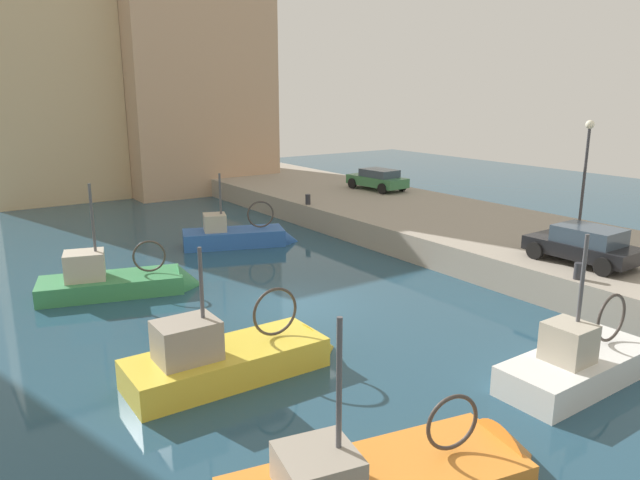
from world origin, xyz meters
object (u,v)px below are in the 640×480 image
object	(u,v)px
parked_car_green	(378,179)
quay_streetlamp	(586,159)
fishing_boat_green	(122,289)
fishing_boat_white	(584,375)
fishing_boat_yellow	(238,369)
parked_car_black	(584,245)
fishing_boat_blue	(241,243)
mooring_bollard_south	(578,271)
mooring_bollard_mid	(308,199)

from	to	relation	value
parked_car_green	quay_streetlamp	distance (m)	14.25
fishing_boat_green	fishing_boat_white	bearing A→B (deg)	-60.36
fishing_boat_yellow	quay_streetlamp	distance (m)	17.44
fishing_boat_green	parked_car_green	size ratio (longest dim) A/B	1.50
fishing_boat_green	parked_car_black	size ratio (longest dim) A/B	1.57
fishing_boat_green	parked_car_green	distance (m)	19.29
fishing_boat_yellow	fishing_boat_blue	bearing A→B (deg)	62.33
fishing_boat_green	mooring_bollard_south	bearing A→B (deg)	-42.37
fishing_boat_white	fishing_boat_green	xyz separation A→B (m)	(-7.72, 13.57, 0.02)
parked_car_green	mooring_bollard_mid	world-z (taller)	parked_car_green
parked_car_black	mooring_bollard_south	size ratio (longest dim) A/B	7.04
parked_car_green	fishing_boat_yellow	bearing A→B (deg)	-139.06
mooring_bollard_south	quay_streetlamp	size ratio (longest dim) A/B	0.11
parked_car_black	parked_car_green	bearing A→B (deg)	75.19
fishing_boat_white	parked_car_black	world-z (taller)	fishing_boat_white
parked_car_black	quay_streetlamp	bearing A→B (deg)	34.30
fishing_boat_white	fishing_boat_yellow	world-z (taller)	fishing_boat_white
fishing_boat_yellow	quay_streetlamp	bearing A→B (deg)	3.83
mooring_bollard_south	mooring_bollard_mid	xyz separation A→B (m)	(0.00, 16.00, 0.00)
fishing_boat_blue	fishing_boat_green	bearing A→B (deg)	-151.32
fishing_boat_yellow	fishing_boat_green	bearing A→B (deg)	93.51
fishing_boat_green	quay_streetlamp	size ratio (longest dim) A/B	1.26
fishing_boat_yellow	mooring_bollard_south	distance (m)	11.55
fishing_boat_green	parked_car_black	bearing A→B (deg)	-35.64
fishing_boat_blue	mooring_bollard_south	size ratio (longest dim) A/B	10.44
fishing_boat_blue	fishing_boat_green	world-z (taller)	fishing_boat_green
fishing_boat_white	fishing_boat_yellow	xyz separation A→B (m)	(-7.21, 5.32, 0.02)
fishing_boat_white	mooring_bollard_south	world-z (taller)	fishing_boat_white
fishing_boat_white	quay_streetlamp	world-z (taller)	quay_streetlamp
parked_car_green	mooring_bollard_south	size ratio (longest dim) A/B	7.36
parked_car_green	mooring_bollard_mid	xyz separation A→B (m)	(-6.22, -1.57, -0.40)
fishing_boat_white	fishing_boat_blue	bearing A→B (deg)	93.15
fishing_boat_yellow	fishing_boat_blue	xyz separation A→B (m)	(6.26, 11.95, -0.04)
fishing_boat_white	parked_car_green	size ratio (longest dim) A/B	1.35
mooring_bollard_south	parked_car_green	bearing A→B (deg)	70.50
fishing_boat_yellow	parked_car_black	world-z (taller)	fishing_boat_yellow
quay_streetlamp	fishing_boat_yellow	bearing A→B (deg)	-176.17
parked_car_green	mooring_bollard_south	distance (m)	18.65
fishing_boat_yellow	quay_streetlamp	world-z (taller)	quay_streetlamp
quay_streetlamp	parked_car_black	bearing A→B (deg)	-145.70
mooring_bollard_mid	parked_car_green	bearing A→B (deg)	14.19
quay_streetlamp	mooring_bollard_mid	bearing A→B (deg)	114.45
fishing_boat_yellow	parked_car_black	size ratio (longest dim) A/B	1.54
fishing_boat_green	quay_streetlamp	distance (m)	19.26
quay_streetlamp	fishing_boat_blue	bearing A→B (deg)	134.41
fishing_boat_yellow	fishing_boat_blue	size ratio (longest dim) A/B	1.04
parked_car_black	fishing_boat_white	bearing A→B (deg)	-146.57
fishing_boat_white	quay_streetlamp	distance (m)	12.39
fishing_boat_white	fishing_boat_green	size ratio (longest dim) A/B	0.90
fishing_boat_white	fishing_boat_green	distance (m)	15.61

